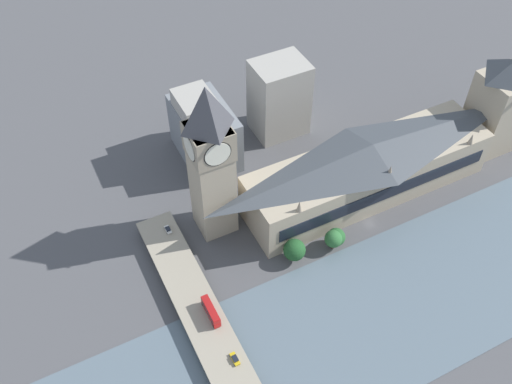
% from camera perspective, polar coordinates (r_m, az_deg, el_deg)
% --- Properties ---
extents(ground_plane, '(600.00, 600.00, 0.00)m').
position_cam_1_polar(ground_plane, '(234.11, 11.31, -3.16)').
color(ground_plane, '#4C4C4F').
extents(river_water, '(57.94, 360.00, 0.30)m').
position_cam_1_polar(river_water, '(219.87, 16.50, -9.37)').
color(river_water, slate).
rests_on(river_water, ground_plane).
extents(parliament_hall, '(26.76, 104.86, 26.73)m').
position_cam_1_polar(parliament_hall, '(236.26, 11.16, 2.27)').
color(parliament_hall, tan).
rests_on(parliament_hall, ground_plane).
extents(clock_tower, '(15.12, 15.12, 68.12)m').
position_cam_1_polar(clock_tower, '(203.45, -4.58, 3.30)').
color(clock_tower, tan).
rests_on(clock_tower, ground_plane).
extents(victoria_tower, '(19.52, 19.52, 49.80)m').
position_cam_1_polar(victoria_tower, '(268.89, 23.17, 8.10)').
color(victoria_tower, tan).
rests_on(victoria_tower, ground_plane).
extents(road_bridge, '(147.87, 14.30, 4.46)m').
position_cam_1_polar(road_bridge, '(191.41, -2.36, -18.02)').
color(road_bridge, gray).
rests_on(road_bridge, ground_plane).
extents(double_decker_bus_lead, '(11.45, 2.64, 4.81)m').
position_cam_1_polar(double_decker_bus_lead, '(198.95, -4.54, -11.78)').
color(double_decker_bus_lead, red).
rests_on(double_decker_bus_lead, road_bridge).
extents(car_northbound_tail, '(4.70, 1.89, 1.40)m').
position_cam_1_polar(car_northbound_tail, '(192.33, -2.12, -16.33)').
color(car_northbound_tail, gold).
rests_on(car_northbound_tail, road_bridge).
extents(car_southbound_mid, '(4.13, 1.92, 1.45)m').
position_cam_1_polar(car_southbound_mid, '(223.83, -8.80, -3.72)').
color(car_southbound_mid, silver).
rests_on(car_southbound_mid, road_bridge).
extents(city_block_west, '(33.87, 21.22, 25.63)m').
position_cam_1_polar(city_block_west, '(249.41, -5.12, 5.88)').
color(city_block_west, slate).
rests_on(city_block_west, ground_plane).
extents(city_block_center, '(18.95, 23.55, 36.13)m').
position_cam_1_polar(city_block_center, '(258.91, 2.33, 9.38)').
color(city_block_center, '#A39E93').
rests_on(city_block_center, ground_plane).
extents(city_block_east, '(19.29, 14.92, 33.08)m').
position_cam_1_polar(city_block_east, '(246.67, -5.84, 6.41)').
color(city_block_east, '#A39E93').
rests_on(city_block_east, ground_plane).
extents(tree_embankment_near, '(7.18, 7.18, 8.70)m').
position_cam_1_polar(tree_embankment_near, '(221.11, 8.01, -4.48)').
color(tree_embankment_near, brown).
rests_on(tree_embankment_near, ground_plane).
extents(tree_embankment_mid, '(6.95, 6.95, 9.42)m').
position_cam_1_polar(tree_embankment_mid, '(219.38, 7.76, -4.66)').
color(tree_embankment_mid, brown).
rests_on(tree_embankment_mid, ground_plane).
extents(tree_embankment_far, '(8.51, 8.51, 10.29)m').
position_cam_1_polar(tree_embankment_far, '(214.55, 3.86, -5.80)').
color(tree_embankment_far, brown).
rests_on(tree_embankment_far, ground_plane).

